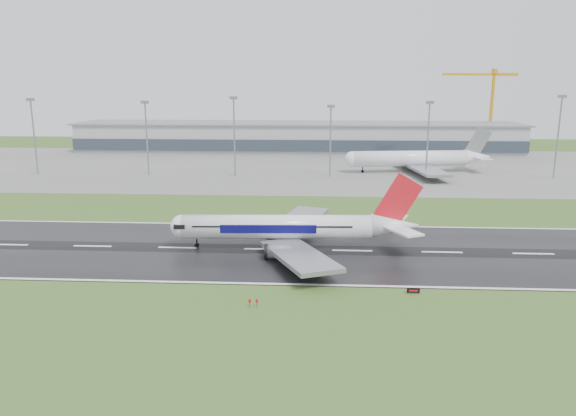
{
  "coord_description": "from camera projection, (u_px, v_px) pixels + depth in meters",
  "views": [
    {
      "loc": [
        12.21,
        -117.44,
        36.89
      ],
      "look_at": [
        4.77,
        12.0,
        7.0
      ],
      "focal_mm": 33.76,
      "sensor_mm": 36.0,
      "label": 1
    }
  ],
  "objects": [
    {
      "name": "floodmast_3",
      "position": [
        330.0,
        143.0,
        216.48
      ],
      "size": [
        0.64,
        0.64,
        27.53
      ],
      "primitive_type": "cylinder",
      "color": "gray",
      "rests_on": "ground"
    },
    {
      "name": "floodmast_2",
      "position": [
        234.0,
        138.0,
        218.29
      ],
      "size": [
        0.64,
        0.64,
        30.73
      ],
      "primitive_type": "cylinder",
      "color": "gray",
      "rests_on": "ground"
    },
    {
      "name": "floodmast_4",
      "position": [
        428.0,
        141.0,
        214.15
      ],
      "size": [
        0.64,
        0.64,
        29.09
      ],
      "primitive_type": "cylinder",
      "color": "gray",
      "rests_on": "ground"
    },
    {
      "name": "tower_crane",
      "position": [
        491.0,
        110.0,
        306.63
      ],
      "size": [
        44.71,
        13.36,
        44.82
      ],
      "primitive_type": null,
      "rotation": [
        0.0,
        0.0,
        0.24
      ],
      "color": "orange",
      "rests_on": "ground"
    },
    {
      "name": "floodmast_5",
      "position": [
        558.0,
        139.0,
        211.08
      ],
      "size": [
        0.64,
        0.64,
        31.5
      ],
      "primitive_type": "cylinder",
      "color": "gray",
      "rests_on": "ground"
    },
    {
      "name": "apron",
      "position": [
        292.0,
        167.0,
        244.82
      ],
      "size": [
        400.0,
        130.0,
        0.08
      ],
      "primitive_type": "cube",
      "color": "slate",
      "rests_on": "ground"
    },
    {
      "name": "terminal",
      "position": [
        297.0,
        137.0,
        301.51
      ],
      "size": [
        240.0,
        36.0,
        15.0
      ],
      "primitive_type": "cube",
      "color": "#91959C",
      "rests_on": "ground"
    },
    {
      "name": "ground",
      "position": [
        264.0,
        249.0,
        123.22
      ],
      "size": [
        520.0,
        520.0,
        0.0
      ],
      "primitive_type": "plane",
      "color": "#34541F",
      "rests_on": "ground"
    },
    {
      "name": "floodmast_0",
      "position": [
        34.0,
        138.0,
        223.03
      ],
      "size": [
        0.64,
        0.64,
        29.95
      ],
      "primitive_type": "cylinder",
      "color": "gray",
      "rests_on": "ground"
    },
    {
      "name": "floodmast_1",
      "position": [
        147.0,
        140.0,
        220.49
      ],
      "size": [
        0.64,
        0.64,
        28.99
      ],
      "primitive_type": "cylinder",
      "color": "gray",
      "rests_on": "ground"
    },
    {
      "name": "runway",
      "position": [
        264.0,
        249.0,
        123.21
      ],
      "size": [
        400.0,
        45.0,
        0.1
      ],
      "primitive_type": "cube",
      "color": "black",
      "rests_on": "ground"
    },
    {
      "name": "runway_sign",
      "position": [
        413.0,
        291.0,
        97.23
      ],
      "size": [
        2.31,
        0.65,
        1.04
      ],
      "primitive_type": null,
      "rotation": [
        0.0,
        0.0,
        0.17
      ],
      "color": "black",
      "rests_on": "ground"
    },
    {
      "name": "parked_airliner",
      "position": [
        416.0,
        150.0,
        228.39
      ],
      "size": [
        70.97,
        67.19,
        18.68
      ],
      "primitive_type": null,
      "rotation": [
        0.0,
        0.0,
        0.13
      ],
      "color": "white",
      "rests_on": "apron"
    },
    {
      "name": "main_airliner",
      "position": [
        294.0,
        212.0,
        122.39
      ],
      "size": [
        58.98,
        56.43,
        16.65
      ],
      "primitive_type": null,
      "rotation": [
        0.0,
        0.0,
        0.05
      ],
      "color": "white",
      "rests_on": "runway"
    }
  ]
}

